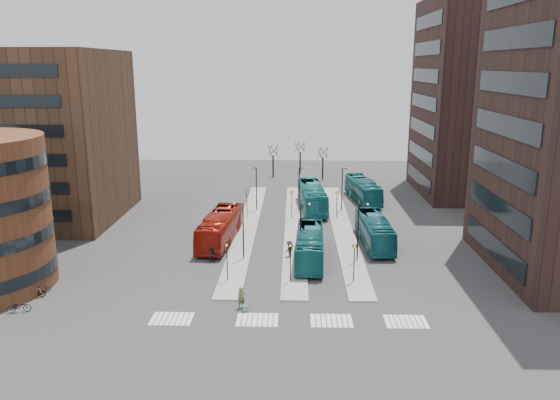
{
  "coord_description": "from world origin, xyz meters",
  "views": [
    {
      "loc": [
        1.93,
        -36.53,
        20.13
      ],
      "look_at": [
        0.29,
        24.24,
        5.0
      ],
      "focal_mm": 35.0,
      "sensor_mm": 36.0,
      "label": 1
    }
  ],
  "objects_px": {
    "commuter_c": "(289,249)",
    "bicycle_far": "(41,289)",
    "bicycle_near": "(19,307)",
    "teal_bus_a": "(310,245)",
    "red_bus": "(220,228)",
    "teal_bus_b": "(312,197)",
    "traveller": "(241,298)",
    "bicycle_mid": "(35,292)",
    "suitcase": "(245,309)",
    "commuter_b": "(312,260)",
    "teal_bus_d": "(363,190)",
    "teal_bus_c": "(374,230)",
    "commuter_a": "(211,254)"
  },
  "relations": [
    {
      "from": "red_bus",
      "to": "teal_bus_d",
      "type": "distance_m",
      "value": 27.94
    },
    {
      "from": "teal_bus_a",
      "to": "commuter_b",
      "type": "xyz_separation_m",
      "value": [
        0.23,
        -2.33,
        -0.8
      ]
    },
    {
      "from": "teal_bus_a",
      "to": "commuter_b",
      "type": "relative_size",
      "value": 7.01
    },
    {
      "from": "teal_bus_a",
      "to": "commuter_b",
      "type": "distance_m",
      "value": 2.47
    },
    {
      "from": "teal_bus_b",
      "to": "commuter_c",
      "type": "height_order",
      "value": "teal_bus_b"
    },
    {
      "from": "bicycle_near",
      "to": "suitcase",
      "type": "bearing_deg",
      "value": -105.1
    },
    {
      "from": "red_bus",
      "to": "commuter_c",
      "type": "distance_m",
      "value": 9.52
    },
    {
      "from": "suitcase",
      "to": "bicycle_far",
      "type": "distance_m",
      "value": 19.16
    },
    {
      "from": "bicycle_near",
      "to": "teal_bus_a",
      "type": "bearing_deg",
      "value": -78.76
    },
    {
      "from": "teal_bus_d",
      "to": "bicycle_far",
      "type": "xyz_separation_m",
      "value": [
        -33.32,
        -35.39,
        -1.28
      ]
    },
    {
      "from": "commuter_a",
      "to": "traveller",
      "type": "bearing_deg",
      "value": 89.42
    },
    {
      "from": "commuter_c",
      "to": "commuter_b",
      "type": "bearing_deg",
      "value": 74.26
    },
    {
      "from": "bicycle_mid",
      "to": "teal_bus_b",
      "type": "bearing_deg",
      "value": -48.73
    },
    {
      "from": "red_bus",
      "to": "teal_bus_d",
      "type": "bearing_deg",
      "value": 52.02
    },
    {
      "from": "teal_bus_b",
      "to": "commuter_b",
      "type": "height_order",
      "value": "teal_bus_b"
    },
    {
      "from": "bicycle_far",
      "to": "traveller",
      "type": "bearing_deg",
      "value": -120.9
    },
    {
      "from": "commuter_c",
      "to": "bicycle_near",
      "type": "xyz_separation_m",
      "value": [
        -22.44,
        -13.98,
        -0.42
      ]
    },
    {
      "from": "teal_bus_a",
      "to": "teal_bus_c",
      "type": "distance_m",
      "value": 9.37
    },
    {
      "from": "teal_bus_b",
      "to": "bicycle_near",
      "type": "relative_size",
      "value": 6.92
    },
    {
      "from": "red_bus",
      "to": "teal_bus_a",
      "type": "bearing_deg",
      "value": -24.17
    },
    {
      "from": "red_bus",
      "to": "bicycle_near",
      "type": "relative_size",
      "value": 6.68
    },
    {
      "from": "teal_bus_b",
      "to": "bicycle_far",
      "type": "height_order",
      "value": "teal_bus_b"
    },
    {
      "from": "teal_bus_a",
      "to": "teal_bus_d",
      "type": "xyz_separation_m",
      "value": [
        8.74,
        26.18,
        0.05
      ]
    },
    {
      "from": "commuter_b",
      "to": "commuter_c",
      "type": "height_order",
      "value": "commuter_c"
    },
    {
      "from": "traveller",
      "to": "commuter_a",
      "type": "height_order",
      "value": "traveller"
    },
    {
      "from": "teal_bus_a",
      "to": "teal_bus_b",
      "type": "height_order",
      "value": "teal_bus_b"
    },
    {
      "from": "teal_bus_c",
      "to": "commuter_c",
      "type": "height_order",
      "value": "teal_bus_c"
    },
    {
      "from": "suitcase",
      "to": "teal_bus_b",
      "type": "bearing_deg",
      "value": 56.78
    },
    {
      "from": "traveller",
      "to": "commuter_c",
      "type": "xyz_separation_m",
      "value": [
        3.94,
        12.68,
        -0.02
      ]
    },
    {
      "from": "teal_bus_b",
      "to": "bicycle_mid",
      "type": "xyz_separation_m",
      "value": [
        -25.47,
        -31.13,
        -1.29
      ]
    },
    {
      "from": "suitcase",
      "to": "commuter_b",
      "type": "xyz_separation_m",
      "value": [
        5.94,
        10.23,
        0.57
      ]
    },
    {
      "from": "red_bus",
      "to": "bicycle_near",
      "type": "bearing_deg",
      "value": -122.27
    },
    {
      "from": "traveller",
      "to": "bicycle_mid",
      "type": "height_order",
      "value": "traveller"
    },
    {
      "from": "teal_bus_b",
      "to": "commuter_c",
      "type": "distance_m",
      "value": 20.33
    },
    {
      "from": "traveller",
      "to": "bicycle_far",
      "type": "distance_m",
      "value": 18.69
    },
    {
      "from": "teal_bus_d",
      "to": "red_bus",
      "type": "bearing_deg",
      "value": -140.68
    },
    {
      "from": "commuter_b",
      "to": "teal_bus_d",
      "type": "bearing_deg",
      "value": 5.72
    },
    {
      "from": "teal_bus_d",
      "to": "commuter_c",
      "type": "relative_size",
      "value": 6.64
    },
    {
      "from": "commuter_a",
      "to": "commuter_b",
      "type": "xyz_separation_m",
      "value": [
        10.56,
        -1.63,
        -0.0
      ]
    },
    {
      "from": "commuter_b",
      "to": "bicycle_mid",
      "type": "bearing_deg",
      "value": 129.99
    },
    {
      "from": "bicycle_near",
      "to": "traveller",
      "type": "bearing_deg",
      "value": -102.89
    },
    {
      "from": "traveller",
      "to": "bicycle_mid",
      "type": "bearing_deg",
      "value": 150.2
    },
    {
      "from": "red_bus",
      "to": "suitcase",
      "type": "bearing_deg",
      "value": -71.07
    },
    {
      "from": "commuter_c",
      "to": "bicycle_far",
      "type": "bearing_deg",
      "value": -28.51
    },
    {
      "from": "teal_bus_a",
      "to": "bicycle_mid",
      "type": "height_order",
      "value": "teal_bus_a"
    },
    {
      "from": "bicycle_far",
      "to": "teal_bus_a",
      "type": "bearing_deg",
      "value": -92.24
    },
    {
      "from": "bicycle_mid",
      "to": "commuter_a",
      "type": "bearing_deg",
      "value": -65.7
    },
    {
      "from": "teal_bus_c",
      "to": "bicycle_near",
      "type": "distance_m",
      "value": 37.19
    },
    {
      "from": "teal_bus_b",
      "to": "commuter_a",
      "type": "distance_m",
      "value": 24.37
    },
    {
      "from": "bicycle_mid",
      "to": "bicycle_far",
      "type": "bearing_deg",
      "value": -9.44
    }
  ]
}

